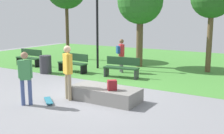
# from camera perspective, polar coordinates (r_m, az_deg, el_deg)

# --- Properties ---
(ground_plane) EXTENTS (28.00, 28.00, 0.00)m
(ground_plane) POSITION_cam_1_polar(r_m,az_deg,el_deg) (9.96, -4.21, -5.53)
(ground_plane) COLOR gray
(grass_lawn) EXTENTS (26.60, 12.27, 0.01)m
(grass_lawn) POSITION_cam_1_polar(r_m,az_deg,el_deg) (16.84, 11.47, 0.84)
(grass_lawn) COLOR #478C38
(grass_lawn) RESTS_ON ground_plane
(concrete_ledge) EXTENTS (2.30, 1.04, 0.44)m
(concrete_ledge) POSITION_cam_1_polar(r_m,az_deg,el_deg) (9.14, -1.47, -5.52)
(concrete_ledge) COLOR gray
(concrete_ledge) RESTS_ON ground_plane
(backpack_on_ledge) EXTENTS (0.34, 0.34, 0.32)m
(backpack_on_ledge) POSITION_cam_1_polar(r_m,az_deg,el_deg) (8.70, 0.02, -3.73)
(backpack_on_ledge) COLOR maroon
(backpack_on_ledge) RESTS_ON concrete_ledge
(skater_performing_trick) EXTENTS (0.37, 0.36, 1.67)m
(skater_performing_trick) POSITION_cam_1_polar(r_m,az_deg,el_deg) (8.91, -17.30, -1.46)
(skater_performing_trick) COLOR #3F5184
(skater_performing_trick) RESTS_ON ground_plane
(skater_watching) EXTENTS (0.40, 0.32, 1.80)m
(skater_watching) POSITION_cam_1_polar(r_m,az_deg,el_deg) (9.17, -9.05, -0.21)
(skater_watching) COLOR tan
(skater_watching) RESTS_ON ground_plane
(skateboard_by_ledge) EXTENTS (0.75, 0.66, 0.08)m
(skateboard_by_ledge) POSITION_cam_1_polar(r_m,az_deg,el_deg) (9.20, -12.89, -6.70)
(skateboard_by_ledge) COLOR teal
(skateboard_by_ledge) RESTS_ON ground_plane
(park_bench_near_path) EXTENTS (1.64, 0.63, 0.91)m
(park_bench_near_path) POSITION_cam_1_polar(r_m,az_deg,el_deg) (12.51, 2.00, 0.02)
(park_bench_near_path) COLOR #1E4223
(park_bench_near_path) RESTS_ON ground_plane
(park_bench_near_lamppost) EXTENTS (1.61, 0.50, 0.91)m
(park_bench_near_lamppost) POSITION_cam_1_polar(r_m,az_deg,el_deg) (16.17, -16.53, 1.94)
(park_bench_near_lamppost) COLOR #1E4223
(park_bench_near_lamppost) RESTS_ON ground_plane
(park_bench_far_right) EXTENTS (1.63, 0.57, 0.91)m
(park_bench_far_right) POSITION_cam_1_polar(r_m,az_deg,el_deg) (13.87, -7.93, 0.95)
(park_bench_far_right) COLOR #1E4223
(park_bench_far_right) RESTS_ON ground_plane
(tree_tall_oak) EXTENTS (2.43, 2.43, 4.73)m
(tree_tall_oak) POSITION_cam_1_polar(r_m,az_deg,el_deg) (15.19, 5.81, 13.10)
(tree_tall_oak) COLOR brown
(tree_tall_oak) RESTS_ON grass_lawn
(lamp_post) EXTENTS (0.28, 0.28, 4.32)m
(lamp_post) POSITION_cam_1_polar(r_m,az_deg,el_deg) (14.59, -3.04, 9.91)
(lamp_post) COLOR black
(lamp_post) RESTS_ON ground_plane
(trash_bin) EXTENTS (0.57, 0.57, 0.86)m
(trash_bin) POSITION_cam_1_polar(r_m,az_deg,el_deg) (13.84, -13.45, 0.53)
(trash_bin) COLOR #333338
(trash_bin) RESTS_ON ground_plane
(pedestrian_with_backpack) EXTENTS (0.44, 0.45, 1.64)m
(pedestrian_with_backpack) POSITION_cam_1_polar(r_m,az_deg,el_deg) (13.57, 1.84, 2.96)
(pedestrian_with_backpack) COLOR slate
(pedestrian_with_backpack) RESTS_ON ground_plane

